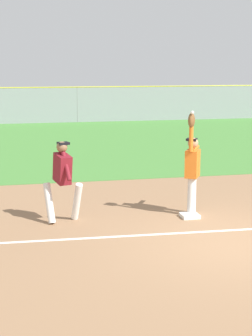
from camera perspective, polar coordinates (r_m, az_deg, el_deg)
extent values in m
plane|color=#936D4C|center=(10.57, 11.05, -7.73)|extent=(71.32, 71.32, 0.00)
cube|color=#478438|center=(23.73, -2.46, 2.76)|extent=(53.54, 15.86, 0.01)
cube|color=white|center=(10.70, -12.63, -7.53)|extent=(11.99, 0.58, 0.01)
cube|color=white|center=(12.18, 6.58, -4.90)|extent=(0.38, 0.38, 0.08)
cylinder|color=silver|center=(12.43, 6.89, -2.75)|extent=(0.21, 0.21, 0.85)
cylinder|color=silver|center=(12.24, 6.70, -2.96)|extent=(0.21, 0.21, 0.85)
cube|color=orange|center=(12.18, 6.87, 0.46)|extent=(0.45, 0.51, 0.60)
sphere|color=tan|center=(12.11, 6.92, 2.58)|extent=(0.32, 0.32, 0.23)
cube|color=black|center=(12.11, 6.78, 2.93)|extent=(0.29, 0.28, 0.05)
cylinder|color=orange|center=(11.88, 6.73, 3.17)|extent=(0.12, 0.12, 0.62)
cylinder|color=orange|center=(12.35, 7.10, 2.00)|extent=(0.39, 0.58, 0.09)
ellipsoid|color=brown|center=(11.83, 6.77, 4.90)|extent=(0.26, 0.31, 0.32)
cylinder|color=white|center=(11.79, -5.08, -3.46)|extent=(0.26, 0.46, 0.85)
cylinder|color=white|center=(11.74, -7.91, -3.59)|extent=(0.26, 0.46, 0.85)
cube|color=maroon|center=(11.60, -6.57, -0.05)|extent=(0.39, 0.58, 0.66)
sphere|color=#8C6647|center=(11.53, -6.62, 2.17)|extent=(0.28, 0.28, 0.23)
cube|color=black|center=(11.53, -6.48, 2.55)|extent=(0.27, 0.25, 0.05)
cylinder|color=maroon|center=(11.79, -6.97, 0.52)|extent=(0.19, 0.41, 0.58)
cylinder|color=maroon|center=(11.39, -6.17, 0.17)|extent=(0.19, 0.41, 0.58)
sphere|color=white|center=(11.71, 6.85, 5.70)|extent=(0.07, 0.07, 0.07)
cube|color=#93999E|center=(31.42, -5.03, 6.48)|extent=(53.54, 0.06, 1.94)
cylinder|color=yellow|center=(31.36, -5.06, 8.31)|extent=(53.54, 0.06, 0.06)
cylinder|color=gray|center=(31.42, -5.03, 6.48)|extent=(0.08, 0.08, 1.94)
cube|color=#1E6B33|center=(35.38, -12.58, 6.10)|extent=(4.42, 1.95, 0.55)
cube|color=#2D333D|center=(35.35, -12.61, 6.87)|extent=(2.22, 1.77, 0.40)
cylinder|color=black|center=(36.39, -10.29, 5.88)|extent=(0.60, 0.23, 0.60)
cylinder|color=black|center=(34.50, -10.12, 5.62)|extent=(0.60, 0.23, 0.60)
cube|color=#B7B7BC|center=(35.29, -3.04, 6.33)|extent=(4.50, 2.14, 0.55)
cube|color=#2D333D|center=(35.25, -3.05, 7.10)|extent=(2.29, 1.87, 0.40)
cylinder|color=black|center=(36.57, -1.14, 6.07)|extent=(0.61, 0.25, 0.60)
cylinder|color=black|center=(34.74, -0.35, 5.82)|extent=(0.61, 0.25, 0.60)
cylinder|color=black|center=(35.95, -5.64, 5.94)|extent=(0.61, 0.25, 0.60)
cylinder|color=black|center=(34.09, -5.08, 5.68)|extent=(0.61, 0.25, 0.60)
cube|color=#B21E1E|center=(37.39, 6.75, 6.52)|extent=(4.50, 2.16, 0.55)
cube|color=#2D333D|center=(37.36, 6.77, 7.25)|extent=(2.30, 1.87, 0.40)
cylinder|color=black|center=(38.86, 8.19, 6.24)|extent=(0.61, 0.25, 0.60)
cylinder|color=black|center=(37.14, 9.39, 6.00)|extent=(0.61, 0.25, 0.60)
cylinder|color=black|center=(37.77, 4.15, 6.19)|extent=(0.61, 0.25, 0.60)
cylinder|color=black|center=(36.00, 5.18, 5.95)|extent=(0.61, 0.25, 0.60)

